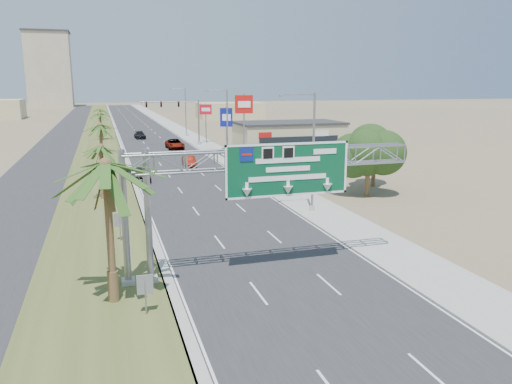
{
  "coord_description": "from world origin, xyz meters",
  "views": [
    {
      "loc": [
        -9.23,
        -16.14,
        10.63
      ],
      "look_at": [
        -0.48,
        12.35,
        4.2
      ],
      "focal_mm": 35.0,
      "sensor_mm": 36.0,
      "label": 1
    }
  ],
  "objects_px": {
    "car_left_lane": "(141,174)",
    "palm_near": "(106,165)",
    "store_building": "(289,135)",
    "pole_sign_red_near": "(244,109)",
    "car_mid_lane": "(189,161)",
    "pole_sign_red_far": "(206,112)",
    "pole_sign_blue": "(226,119)",
    "car_right_lane": "(175,144)",
    "signal_mast": "(187,118)",
    "car_far": "(140,135)",
    "sign_gantry": "(259,169)"
  },
  "relations": [
    {
      "from": "signal_mast",
      "to": "pole_sign_blue",
      "type": "relative_size",
      "value": 1.44
    },
    {
      "from": "palm_near",
      "to": "car_left_lane",
      "type": "relative_size",
      "value": 1.79
    },
    {
      "from": "palm_near",
      "to": "store_building",
      "type": "distance_m",
      "value": 66.04
    },
    {
      "from": "palm_near",
      "to": "car_mid_lane",
      "type": "xyz_separation_m",
      "value": [
        10.7,
        40.94,
        -6.25
      ]
    },
    {
      "from": "car_right_lane",
      "to": "pole_sign_blue",
      "type": "relative_size",
      "value": 0.81
    },
    {
      "from": "car_right_lane",
      "to": "signal_mast",
      "type": "bearing_deg",
      "value": 52.18
    },
    {
      "from": "car_left_lane",
      "to": "car_mid_lane",
      "type": "bearing_deg",
      "value": 49.5
    },
    {
      "from": "car_far",
      "to": "pole_sign_red_near",
      "type": "distance_m",
      "value": 39.8
    },
    {
      "from": "car_mid_lane",
      "to": "car_right_lane",
      "type": "height_order",
      "value": "car_right_lane"
    },
    {
      "from": "car_left_lane",
      "to": "car_right_lane",
      "type": "xyz_separation_m",
      "value": [
        7.69,
        27.77,
        0.01
      ]
    },
    {
      "from": "store_building",
      "to": "car_right_lane",
      "type": "height_order",
      "value": "store_building"
    },
    {
      "from": "sign_gantry",
      "to": "car_mid_lane",
      "type": "bearing_deg",
      "value": 86.24
    },
    {
      "from": "signal_mast",
      "to": "car_left_lane",
      "type": "xyz_separation_m",
      "value": [
        -10.59,
        -31.66,
        -4.06
      ]
    },
    {
      "from": "pole_sign_red_near",
      "to": "palm_near",
      "type": "bearing_deg",
      "value": -114.1
    },
    {
      "from": "signal_mast",
      "to": "car_right_lane",
      "type": "distance_m",
      "value": 6.32
    },
    {
      "from": "pole_sign_red_near",
      "to": "pole_sign_red_far",
      "type": "bearing_deg",
      "value": 90.0
    },
    {
      "from": "signal_mast",
      "to": "pole_sign_blue",
      "type": "height_order",
      "value": "signal_mast"
    },
    {
      "from": "store_building",
      "to": "car_right_lane",
      "type": "relative_size",
      "value": 3.13
    },
    {
      "from": "sign_gantry",
      "to": "car_right_lane",
      "type": "xyz_separation_m",
      "value": [
        3.34,
        58.16,
        -5.26
      ]
    },
    {
      "from": "sign_gantry",
      "to": "store_building",
      "type": "bearing_deg",
      "value": 67.64
    },
    {
      "from": "sign_gantry",
      "to": "store_building",
      "type": "relative_size",
      "value": 0.93
    },
    {
      "from": "palm_near",
      "to": "car_right_lane",
      "type": "height_order",
      "value": "palm_near"
    },
    {
      "from": "sign_gantry",
      "to": "palm_near",
      "type": "relative_size",
      "value": 2.01
    },
    {
      "from": "car_right_lane",
      "to": "pole_sign_red_far",
      "type": "distance_m",
      "value": 10.52
    },
    {
      "from": "sign_gantry",
      "to": "car_mid_lane",
      "type": "xyz_separation_m",
      "value": [
        2.56,
        39.01,
        -5.37
      ]
    },
    {
      "from": "car_right_lane",
      "to": "car_far",
      "type": "bearing_deg",
      "value": 102.43
    },
    {
      "from": "car_right_lane",
      "to": "pole_sign_red_far",
      "type": "xyz_separation_m",
      "value": [
        6.72,
        6.45,
        4.89
      ]
    },
    {
      "from": "sign_gantry",
      "to": "store_building",
      "type": "height_order",
      "value": "sign_gantry"
    },
    {
      "from": "car_left_lane",
      "to": "sign_gantry",
      "type": "bearing_deg",
      "value": -83.62
    },
    {
      "from": "palm_near",
      "to": "pole_sign_red_near",
      "type": "xyz_separation_m",
      "value": [
        18.2,
        40.69,
        0.54
      ]
    },
    {
      "from": "car_right_lane",
      "to": "pole_sign_red_near",
      "type": "relative_size",
      "value": 0.61
    },
    {
      "from": "car_mid_lane",
      "to": "pole_sign_red_near",
      "type": "height_order",
      "value": "pole_sign_red_near"
    },
    {
      "from": "car_left_lane",
      "to": "palm_near",
      "type": "bearing_deg",
      "value": -98.46
    },
    {
      "from": "sign_gantry",
      "to": "pole_sign_red_near",
      "type": "bearing_deg",
      "value": 75.45
    },
    {
      "from": "sign_gantry",
      "to": "pole_sign_red_far",
      "type": "bearing_deg",
      "value": 81.15
    },
    {
      "from": "store_building",
      "to": "pole_sign_red_near",
      "type": "distance_m",
      "value": 22.33
    },
    {
      "from": "car_left_lane",
      "to": "pole_sign_blue",
      "type": "xyz_separation_m",
      "value": [
        15.47,
        22.74,
        4.4
      ]
    },
    {
      "from": "car_right_lane",
      "to": "car_far",
      "type": "distance_m",
      "value": 18.73
    },
    {
      "from": "car_far",
      "to": "pole_sign_red_far",
      "type": "height_order",
      "value": "pole_sign_red_far"
    },
    {
      "from": "store_building",
      "to": "car_mid_lane",
      "type": "xyz_separation_m",
      "value": [
        -20.5,
        -17.06,
        -1.32
      ]
    },
    {
      "from": "signal_mast",
      "to": "car_right_lane",
      "type": "bearing_deg",
      "value": -126.65
    },
    {
      "from": "palm_near",
      "to": "car_far",
      "type": "relative_size",
      "value": 1.74
    },
    {
      "from": "palm_near",
      "to": "signal_mast",
      "type": "height_order",
      "value": "palm_near"
    },
    {
      "from": "store_building",
      "to": "pole_sign_red_far",
      "type": "xyz_separation_m",
      "value": [
        -13.0,
        8.54,
        3.69
      ]
    },
    {
      "from": "car_right_lane",
      "to": "car_mid_lane",
      "type": "bearing_deg",
      "value": -93.5
    },
    {
      "from": "pole_sign_red_near",
      "to": "car_right_lane",
      "type": "bearing_deg",
      "value": 109.11
    },
    {
      "from": "car_left_lane",
      "to": "car_mid_lane",
      "type": "distance_m",
      "value": 11.05
    },
    {
      "from": "pole_sign_blue",
      "to": "pole_sign_red_far",
      "type": "bearing_deg",
      "value": 95.26
    },
    {
      "from": "car_mid_lane",
      "to": "pole_sign_red_far",
      "type": "relative_size",
      "value": 0.57
    },
    {
      "from": "car_right_lane",
      "to": "pole_sign_blue",
      "type": "xyz_separation_m",
      "value": [
        7.78,
        -5.03,
        4.39
      ]
    }
  ]
}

